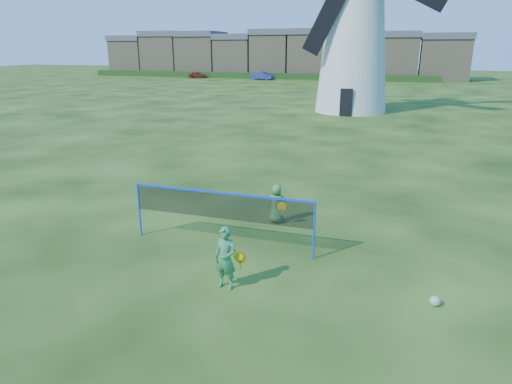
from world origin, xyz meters
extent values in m
plane|color=black|center=(0.00, 0.00, 0.00)|extent=(220.00, 220.00, 0.00)
cube|color=black|center=(-0.55, 25.59, 1.06)|extent=(0.97, 0.12, 2.13)
cube|color=black|center=(-0.55, 26.18, 4.83)|extent=(0.68, 0.12, 0.87)
cube|color=black|center=(-0.55, 26.64, 7.93)|extent=(0.58, 0.12, 0.77)
cube|color=black|center=(-2.21, 26.17, 7.83)|extent=(4.19, 0.10, 6.67)
cylinder|color=blue|center=(-3.14, 0.09, 0.78)|extent=(0.05, 0.05, 1.55)
cylinder|color=blue|center=(1.86, 0.09, 0.78)|extent=(0.05, 0.05, 1.55)
cube|color=black|center=(-0.64, 0.09, 1.15)|extent=(5.00, 0.02, 0.70)
cube|color=blue|center=(-0.64, 0.09, 1.52)|extent=(5.00, 0.02, 0.06)
imported|color=#35844E|center=(0.29, -1.94, 0.73)|extent=(0.57, 0.41, 1.45)
cylinder|color=yellow|center=(0.57, -1.76, 0.71)|extent=(0.28, 0.02, 0.28)
cube|color=yellow|center=(0.57, -1.76, 0.54)|extent=(0.03, 0.02, 0.20)
imported|color=#4A8C43|center=(0.30, 2.24, 0.60)|extent=(0.63, 0.46, 1.21)
cylinder|color=yellow|center=(0.52, 2.02, 0.62)|extent=(0.28, 0.02, 0.28)
cube|color=yellow|center=(0.52, 2.02, 0.45)|extent=(0.03, 0.02, 0.20)
sphere|color=green|center=(4.70, -1.30, 0.11)|extent=(0.22, 0.22, 0.22)
cube|color=#9B8A67|center=(-48.65, 72.00, 3.17)|extent=(6.71, 8.00, 6.34)
cube|color=#4C4C54|center=(-48.65, 72.00, 6.84)|extent=(7.01, 8.40, 1.00)
cube|color=#9B8A67|center=(-41.47, 72.00, 3.55)|extent=(7.05, 8.00, 7.10)
cube|color=#4C4C54|center=(-41.47, 72.00, 7.60)|extent=(7.35, 8.40, 1.00)
cube|color=#9B8A67|center=(-33.94, 72.00, 3.51)|extent=(7.41, 8.00, 7.02)
cube|color=#4C4C54|center=(-33.94, 72.00, 7.52)|extent=(7.71, 8.40, 1.00)
cube|color=#9B8A67|center=(-26.61, 72.00, 3.24)|extent=(6.65, 8.00, 6.48)
cube|color=#4C4C54|center=(-26.61, 72.00, 6.98)|extent=(6.95, 8.40, 1.00)
cube|color=#9B8A67|center=(-19.69, 72.00, 3.61)|extent=(6.60, 8.00, 7.21)
cube|color=#4C4C54|center=(-19.69, 72.00, 7.71)|extent=(6.90, 8.40, 1.00)
cube|color=#9B8A67|center=(-12.71, 72.00, 3.61)|extent=(6.76, 8.00, 7.23)
cube|color=#4C4C54|center=(-12.71, 72.00, 7.73)|extent=(7.06, 8.40, 1.00)
cube|color=#9B8A67|center=(-5.76, 72.00, 3.34)|extent=(6.53, 8.00, 6.68)
cube|color=#4C4C54|center=(-5.76, 72.00, 7.18)|extent=(6.83, 8.40, 1.00)
cube|color=#9B8A67|center=(1.57, 72.00, 3.33)|extent=(7.54, 8.00, 6.66)
cube|color=#4C4C54|center=(1.57, 72.00, 7.16)|extent=(7.84, 8.40, 1.00)
cube|color=#9B8A67|center=(9.35, 72.00, 3.17)|extent=(7.41, 8.00, 6.34)
cube|color=#4C4C54|center=(9.35, 72.00, 6.84)|extent=(7.71, 8.40, 1.00)
cube|color=#193814|center=(-22.00, 66.00, 0.50)|extent=(62.00, 0.80, 1.00)
imported|color=maroon|center=(-31.30, 64.26, 0.55)|extent=(3.45, 2.32, 1.09)
imported|color=navy|center=(-19.12, 63.70, 0.65)|extent=(4.16, 2.20, 1.30)
camera|label=1|loc=(3.69, -10.27, 5.14)|focal=31.61mm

